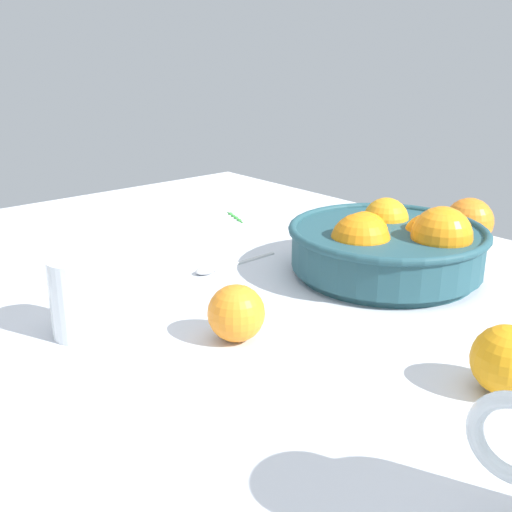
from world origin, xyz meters
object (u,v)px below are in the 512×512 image
at_px(spoon, 224,266).
at_px(loose_orange_4, 236,313).
at_px(loose_orange_3, 469,222).
at_px(loose_orange_0, 507,360).
at_px(juice_glass, 82,302).
at_px(fruit_bowl, 389,245).

bearing_deg(spoon, loose_orange_4, -34.16).
relative_size(loose_orange_3, spoon, 0.52).
height_order(loose_orange_0, loose_orange_4, loose_orange_0).
distance_m(juice_glass, loose_orange_4, 0.18).
relative_size(fruit_bowl, loose_orange_0, 4.12).
relative_size(loose_orange_0, spoon, 0.45).
bearing_deg(juice_glass, fruit_bowl, 75.60).
distance_m(fruit_bowl, loose_orange_3, 0.22).
bearing_deg(loose_orange_4, fruit_bowl, 93.79).
bearing_deg(juice_glass, loose_orange_4, 44.21).
bearing_deg(spoon, juice_glass, -75.21).
height_order(loose_orange_3, loose_orange_4, loose_orange_3).
bearing_deg(loose_orange_3, juice_glass, -99.40).
relative_size(loose_orange_3, loose_orange_4, 1.21).
height_order(juice_glass, loose_orange_3, juice_glass).
distance_m(loose_orange_0, loose_orange_4, 0.29).
xyz_separation_m(loose_orange_0, loose_orange_4, (-0.26, -0.13, -0.00)).
bearing_deg(juice_glass, spoon, 104.79).
height_order(fruit_bowl, loose_orange_0, fruit_bowl).
bearing_deg(loose_orange_4, loose_orange_3, 92.51).
relative_size(loose_orange_0, loose_orange_4, 1.05).
distance_m(fruit_bowl, juice_glass, 0.44).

